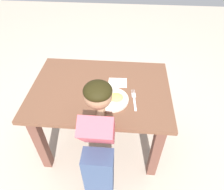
{
  "coord_description": "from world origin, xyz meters",
  "views": [
    {
      "loc": [
        0.2,
        -1.24,
        1.82
      ],
      "look_at": [
        0.1,
        -0.09,
        0.74
      ],
      "focal_mm": 32.85,
      "sensor_mm": 36.0,
      "label": 1
    }
  ],
  "objects_px": {
    "person": "(99,147)",
    "fork": "(134,100)",
    "plate": "(112,99)",
    "spoon": "(90,93)"
  },
  "relations": [
    {
      "from": "fork",
      "to": "spoon",
      "type": "bearing_deg",
      "value": 76.5
    },
    {
      "from": "spoon",
      "to": "person",
      "type": "relative_size",
      "value": 0.21
    },
    {
      "from": "spoon",
      "to": "plate",
      "type": "bearing_deg",
      "value": -115.5
    },
    {
      "from": "plate",
      "to": "person",
      "type": "bearing_deg",
      "value": -101.49
    },
    {
      "from": "plate",
      "to": "fork",
      "type": "distance_m",
      "value": 0.17
    },
    {
      "from": "person",
      "to": "fork",
      "type": "bearing_deg",
      "value": 55.78
    },
    {
      "from": "plate",
      "to": "spoon",
      "type": "height_order",
      "value": "plate"
    },
    {
      "from": "fork",
      "to": "person",
      "type": "height_order",
      "value": "person"
    },
    {
      "from": "spoon",
      "to": "person",
      "type": "distance_m",
      "value": 0.44
    },
    {
      "from": "person",
      "to": "plate",
      "type": "bearing_deg",
      "value": 78.51
    }
  ]
}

